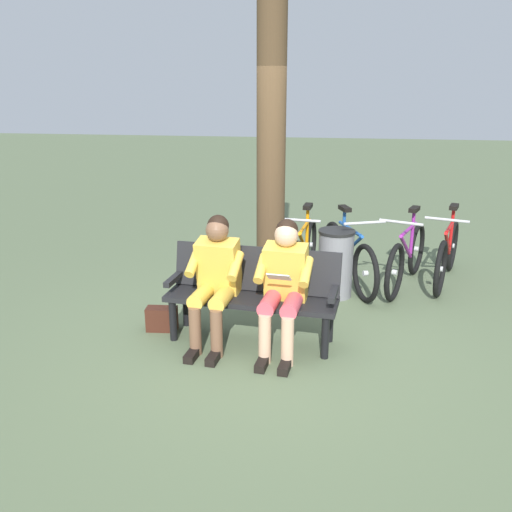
% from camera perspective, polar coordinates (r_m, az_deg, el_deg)
% --- Properties ---
extents(ground_plane, '(40.00, 40.00, 0.00)m').
position_cam_1_polar(ground_plane, '(5.16, 2.65, -9.24)').
color(ground_plane, '#566647').
extents(bench, '(1.64, 0.63, 0.87)m').
position_cam_1_polar(bench, '(5.09, -0.28, -3.36)').
color(bench, black).
rests_on(bench, ground).
extents(person_reading, '(0.52, 0.79, 1.20)m').
position_cam_1_polar(person_reading, '(4.82, 2.93, -2.63)').
color(person_reading, gold).
rests_on(person_reading, ground).
extents(person_companion, '(0.52, 0.79, 1.20)m').
position_cam_1_polar(person_companion, '(4.98, -4.31, -1.99)').
color(person_companion, gold).
rests_on(person_companion, ground).
extents(handbag, '(0.31, 0.17, 0.24)m').
position_cam_1_polar(handbag, '(5.46, -9.87, -6.54)').
color(handbag, '#3F1E14').
rests_on(handbag, ground).
extents(tree_trunk, '(0.31, 0.31, 3.77)m').
position_cam_1_polar(tree_trunk, '(5.80, 1.62, 13.26)').
color(tree_trunk, '#4C3823').
rests_on(tree_trunk, ground).
extents(litter_bin, '(0.41, 0.41, 0.78)m').
position_cam_1_polar(litter_bin, '(6.21, 8.35, -0.76)').
color(litter_bin, slate).
rests_on(litter_bin, ground).
extents(bicycle_purple, '(0.64, 1.62, 0.94)m').
position_cam_1_polar(bicycle_purple, '(6.96, 19.45, 0.18)').
color(bicycle_purple, black).
rests_on(bicycle_purple, ground).
extents(bicycle_orange, '(0.70, 1.59, 0.94)m').
position_cam_1_polar(bicycle_orange, '(6.69, 15.55, -0.15)').
color(bicycle_orange, black).
rests_on(bicycle_orange, ground).
extents(bicycle_silver, '(0.71, 1.59, 0.94)m').
position_cam_1_polar(bicycle_silver, '(6.55, 9.67, -0.09)').
color(bicycle_silver, black).
rests_on(bicycle_silver, ground).
extents(bicycle_red, '(0.48, 1.68, 0.94)m').
position_cam_1_polar(bicycle_red, '(6.60, 5.08, 0.22)').
color(bicycle_red, black).
rests_on(bicycle_red, ground).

